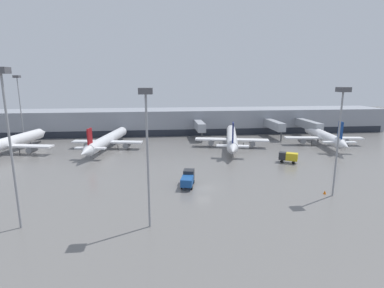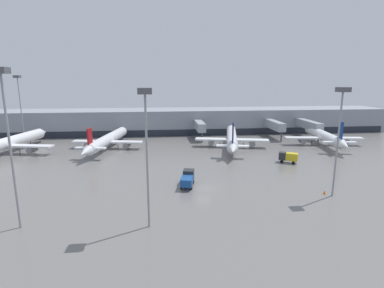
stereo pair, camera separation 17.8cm
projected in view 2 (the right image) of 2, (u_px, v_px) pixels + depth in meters
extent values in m
plane|color=slate|center=(204.00, 188.00, 56.93)|extent=(320.00, 320.00, 0.00)
cube|color=gray|center=(180.00, 121.00, 116.23)|extent=(160.00, 16.00, 9.00)
cube|color=#1E232D|center=(182.00, 133.00, 109.11)|extent=(156.80, 0.10, 2.40)
cube|color=#9399A0|center=(200.00, 126.00, 102.98)|extent=(2.60, 12.49, 2.80)
cylinder|color=#3F4247|center=(202.00, 137.00, 98.12)|extent=(0.44, 0.44, 3.20)
cube|color=#9399A0|center=(309.00, 125.00, 105.60)|extent=(2.60, 15.56, 2.80)
cylinder|color=#3F4247|center=(319.00, 137.00, 99.25)|extent=(0.44, 0.44, 3.20)
cube|color=#9399A0|center=(274.00, 125.00, 105.03)|extent=(2.60, 14.04, 2.80)
cylinder|color=#3F4247|center=(281.00, 137.00, 99.43)|extent=(0.44, 0.44, 3.20)
cylinder|color=white|center=(323.00, 136.00, 94.07)|extent=(6.69, 25.12, 3.06)
cone|color=white|center=(308.00, 129.00, 107.89)|extent=(3.37, 3.76, 2.91)
cone|color=white|center=(345.00, 146.00, 79.64)|extent=(3.40, 4.94, 2.75)
cube|color=white|center=(324.00, 138.00, 93.59)|extent=(23.97, 6.17, 0.44)
cube|color=white|center=(339.00, 142.00, 82.80)|extent=(9.18, 2.82, 0.35)
cube|color=navy|center=(341.00, 131.00, 82.13)|extent=(0.71, 2.45, 5.12)
cylinder|color=slate|center=(302.00, 141.00, 94.03)|extent=(2.10, 3.18, 1.68)
cylinder|color=slate|center=(345.00, 141.00, 93.53)|extent=(2.10, 3.18, 1.68)
cylinder|color=#2D2D33|center=(313.00, 138.00, 102.43)|extent=(0.20, 0.20, 1.53)
cylinder|color=#2D2D33|center=(312.00, 143.00, 93.44)|extent=(0.20, 0.20, 1.53)
cylinder|color=#2D2D33|center=(336.00, 143.00, 93.16)|extent=(0.20, 0.20, 1.53)
cylinder|color=silver|center=(108.00, 139.00, 89.51)|extent=(8.12, 28.59, 3.06)
cone|color=silver|center=(124.00, 130.00, 105.05)|extent=(3.47, 3.84, 2.91)
cone|color=silver|center=(85.00, 152.00, 73.38)|extent=(3.53, 5.01, 2.76)
cube|color=silver|center=(108.00, 142.00, 88.95)|extent=(20.99, 6.51, 0.44)
cube|color=silver|center=(91.00, 148.00, 76.66)|extent=(8.07, 2.98, 0.35)
cube|color=maroon|center=(90.00, 137.00, 76.06)|extent=(0.81, 2.57, 4.50)
cylinder|color=slate|center=(89.00, 145.00, 89.55)|extent=(2.21, 3.36, 1.68)
cylinder|color=slate|center=(127.00, 145.00, 88.74)|extent=(2.21, 3.36, 1.68)
cylinder|color=#2D2D33|center=(118.00, 140.00, 98.98)|extent=(0.20, 0.20, 1.31)
cylinder|color=#2D2D33|center=(96.00, 147.00, 88.78)|extent=(0.20, 0.20, 1.31)
cylinder|color=#2D2D33|center=(118.00, 147.00, 88.32)|extent=(0.20, 0.20, 1.31)
cylinder|color=white|center=(232.00, 137.00, 91.45)|extent=(9.54, 29.68, 2.99)
cone|color=white|center=(231.00, 129.00, 107.50)|extent=(3.50, 3.84, 2.84)
cone|color=white|center=(233.00, 150.00, 74.82)|extent=(3.62, 4.98, 2.69)
cube|color=white|center=(232.00, 140.00, 90.86)|extent=(22.21, 7.98, 0.44)
cube|color=white|center=(232.00, 146.00, 78.10)|extent=(8.57, 3.58, 0.35)
cube|color=navy|center=(233.00, 133.00, 77.38)|extent=(0.98, 2.84, 5.58)
cylinder|color=slate|center=(211.00, 142.00, 91.74)|extent=(2.37, 3.74, 1.65)
cylinder|color=slate|center=(252.00, 143.00, 90.35)|extent=(2.37, 3.74, 1.65)
cylinder|color=#2D2D33|center=(231.00, 138.00, 101.29)|extent=(0.20, 0.20, 1.58)
cylinder|color=#2D2D33|center=(220.00, 145.00, 90.85)|extent=(0.20, 0.20, 1.58)
cylinder|color=#2D2D33|center=(243.00, 145.00, 90.06)|extent=(0.20, 0.20, 1.58)
cylinder|color=white|center=(8.00, 143.00, 83.34)|extent=(9.23, 29.53, 3.16)
cone|color=white|center=(43.00, 132.00, 99.38)|extent=(3.66, 4.02, 3.00)
cube|color=white|center=(7.00, 145.00, 82.75)|extent=(26.46, 8.30, 0.44)
cylinder|color=slate|center=(32.00, 149.00, 82.23)|extent=(2.36, 3.45, 1.74)
cylinder|color=#2D2D33|center=(31.00, 143.00, 93.13)|extent=(0.20, 0.20, 1.56)
cylinder|color=#2D2D33|center=(20.00, 152.00, 81.95)|extent=(0.20, 0.20, 1.56)
cube|color=gold|center=(292.00, 157.00, 73.51)|extent=(3.32, 2.99, 1.80)
cube|color=#26282D|center=(283.00, 156.00, 74.37)|extent=(2.35, 2.38, 1.84)
cylinder|color=black|center=(281.00, 162.00, 73.91)|extent=(0.73, 0.56, 0.70)
cylinder|color=black|center=(282.00, 160.00, 75.42)|extent=(0.73, 0.56, 0.70)
cylinder|color=black|center=(293.00, 163.00, 72.83)|extent=(0.73, 0.56, 0.70)
cylinder|color=black|center=(294.00, 161.00, 74.35)|extent=(0.73, 0.56, 0.70)
cube|color=#19478C|center=(187.00, 181.00, 56.46)|extent=(2.85, 3.90, 1.43)
cube|color=#26282D|center=(189.00, 175.00, 59.15)|extent=(2.45, 2.55, 2.07)
cylinder|color=black|center=(184.00, 181.00, 59.63)|extent=(0.40, 0.74, 0.70)
cylinder|color=black|center=(193.00, 182.00, 59.42)|extent=(0.40, 0.74, 0.70)
cylinder|color=black|center=(181.00, 187.00, 56.18)|extent=(0.40, 0.74, 0.70)
cylinder|color=black|center=(191.00, 188.00, 55.97)|extent=(0.40, 0.74, 0.70)
cone|color=orange|center=(325.00, 192.00, 53.77)|extent=(0.51, 0.51, 0.67)
cone|color=orange|center=(355.00, 142.00, 97.03)|extent=(0.42, 0.42, 0.63)
cone|color=orange|center=(100.00, 149.00, 87.40)|extent=(0.43, 0.43, 0.80)
cylinder|color=gray|center=(337.00, 146.00, 51.17)|extent=(0.30, 0.30, 18.17)
cube|color=#4C4C51|center=(343.00, 90.00, 49.17)|extent=(1.80, 1.80, 0.80)
cylinder|color=gray|center=(11.00, 155.00, 39.47)|extent=(0.30, 0.30, 20.90)
cube|color=#4C4C51|center=(0.00, 70.00, 37.18)|extent=(1.80, 1.80, 0.80)
cylinder|color=gray|center=(147.00, 164.00, 40.03)|extent=(0.30, 0.30, 18.36)
cube|color=#4C4C51|center=(145.00, 91.00, 38.01)|extent=(1.80, 1.80, 0.80)
cylinder|color=gray|center=(21.00, 111.00, 96.40)|extent=(0.30, 0.30, 20.71)
cube|color=#4C4C51|center=(17.00, 77.00, 94.14)|extent=(1.80, 1.80, 0.80)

